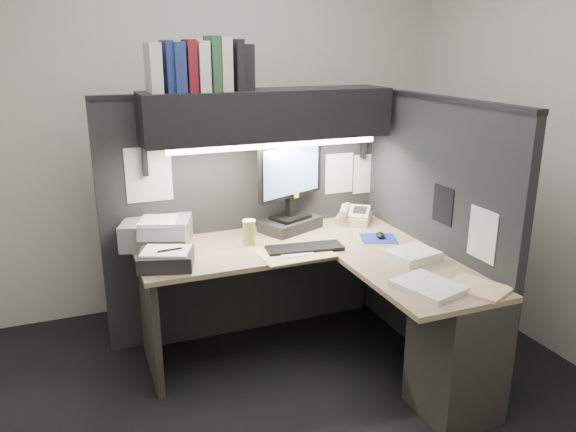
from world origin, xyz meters
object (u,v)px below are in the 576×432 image
object	(u,v)px
overhead_shelf	(268,114)
coffee_cup	(249,233)
desk	(364,314)
printer	(157,232)
notebook_stack	(166,259)
telephone	(354,216)
keyboard	(304,248)
monitor	(291,196)

from	to	relation	value
overhead_shelf	coffee_cup	bearing A→B (deg)	-139.82
desk	overhead_shelf	size ratio (longest dim) A/B	1.10
printer	notebook_stack	xyz separation A→B (m)	(-0.01, -0.39, -0.04)
telephone	keyboard	bearing A→B (deg)	-107.95
coffee_cup	desk	bearing A→B (deg)	-50.73
desk	monitor	bearing A→B (deg)	100.89
keyboard	printer	bearing A→B (deg)	159.38
keyboard	coffee_cup	world-z (taller)	coffee_cup
telephone	coffee_cup	world-z (taller)	coffee_cup
desk	printer	world-z (taller)	printer
printer	coffee_cup	bearing A→B (deg)	-1.56
overhead_shelf	telephone	bearing A→B (deg)	-0.44
telephone	coffee_cup	size ratio (longest dim) A/B	1.58
monitor	coffee_cup	bearing A→B (deg)	-177.72
telephone	printer	xyz separation A→B (m)	(-1.34, 0.05, 0.03)
desk	telephone	distance (m)	0.88
desk	keyboard	bearing A→B (deg)	119.64
desk	coffee_cup	bearing A→B (deg)	129.27
notebook_stack	overhead_shelf	bearing A→B (deg)	25.49
overhead_shelf	keyboard	world-z (taller)	overhead_shelf
keyboard	coffee_cup	bearing A→B (deg)	148.08
coffee_cup	printer	bearing A→B (deg)	159.28
notebook_stack	desk	bearing A→B (deg)	-21.53
coffee_cup	overhead_shelf	bearing A→B (deg)	40.18
coffee_cup	notebook_stack	size ratio (longest dim) A/B	0.49
printer	monitor	bearing A→B (deg)	16.86
telephone	notebook_stack	xyz separation A→B (m)	(-1.35, -0.34, -0.00)
overhead_shelf	monitor	size ratio (longest dim) A/B	2.66
desk	telephone	world-z (taller)	telephone
desk	printer	distance (m)	1.34
monitor	telephone	xyz separation A→B (m)	(0.47, -0.01, -0.19)
keyboard	printer	world-z (taller)	printer
keyboard	coffee_cup	size ratio (longest dim) A/B	3.20
monitor	overhead_shelf	bearing A→B (deg)	159.42
overhead_shelf	telephone	distance (m)	0.96
desk	overhead_shelf	distance (m)	1.33
keyboard	notebook_stack	size ratio (longest dim) A/B	1.58
overhead_shelf	desk	bearing A→B (deg)	-68.21
desk	notebook_stack	distance (m)	1.15
telephone	notebook_stack	distance (m)	1.39
overhead_shelf	keyboard	distance (m)	0.85
monitor	keyboard	distance (m)	0.45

